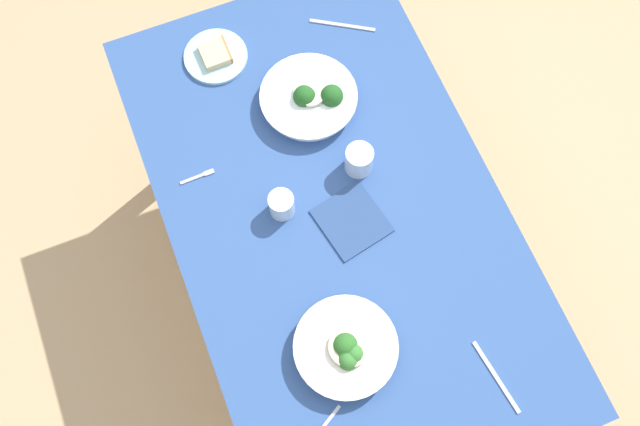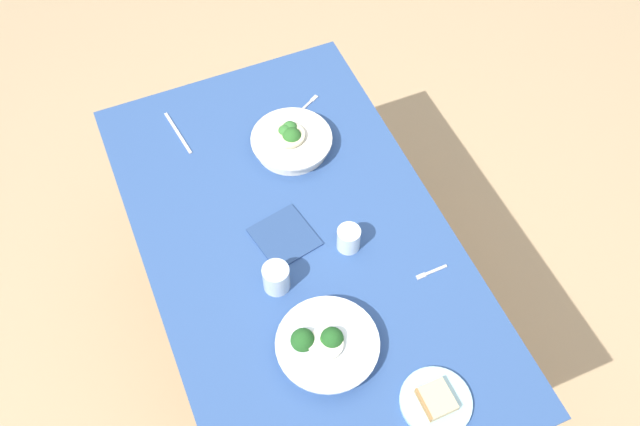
% 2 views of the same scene
% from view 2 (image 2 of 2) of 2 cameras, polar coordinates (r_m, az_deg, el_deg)
% --- Properties ---
extents(ground_plane, '(6.00, 6.00, 0.00)m').
position_cam_2_polar(ground_plane, '(2.72, -1.31, -10.54)').
color(ground_plane, tan).
extents(dining_table, '(1.49, 0.87, 0.72)m').
position_cam_2_polar(dining_table, '(2.17, -1.62, -4.03)').
color(dining_table, '#2D4C84').
rests_on(dining_table, ground_plane).
extents(broccoli_bowl_far, '(0.26, 0.26, 0.08)m').
position_cam_2_polar(broccoli_bowl_far, '(2.27, -2.31, 5.81)').
color(broccoli_bowl_far, silver).
rests_on(broccoli_bowl_far, dining_table).
extents(broccoli_bowl_near, '(0.27, 0.27, 0.08)m').
position_cam_2_polar(broccoli_bowl_near, '(1.90, 0.47, -10.51)').
color(broccoli_bowl_near, white).
rests_on(broccoli_bowl_near, dining_table).
extents(bread_side_plate, '(0.19, 0.19, 0.03)m').
position_cam_2_polar(bread_side_plate, '(1.89, 9.25, -14.64)').
color(bread_side_plate, '#99C6D1').
rests_on(bread_side_plate, dining_table).
extents(water_glass_center, '(0.08, 0.08, 0.09)m').
position_cam_2_polar(water_glass_center, '(1.98, -3.53, -5.20)').
color(water_glass_center, silver).
rests_on(water_glass_center, dining_table).
extents(water_glass_side, '(0.07, 0.07, 0.08)m').
position_cam_2_polar(water_glass_side, '(2.05, 2.30, -2.06)').
color(water_glass_side, silver).
rests_on(water_glass_side, dining_table).
extents(fork_by_far_bowl, '(0.01, 0.10, 0.00)m').
position_cam_2_polar(fork_by_far_bowl, '(2.05, 8.80, -4.73)').
color(fork_by_far_bowl, '#B7B7BC').
rests_on(fork_by_far_bowl, dining_table).
extents(fork_by_near_bowl, '(0.06, 0.10, 0.00)m').
position_cam_2_polar(fork_by_near_bowl, '(2.41, -0.99, 8.69)').
color(fork_by_near_bowl, '#B7B7BC').
rests_on(fork_by_near_bowl, dining_table).
extents(table_knife_left, '(0.20, 0.04, 0.00)m').
position_cam_2_polar(table_knife_left, '(2.37, -11.30, 6.30)').
color(table_knife_left, '#B7B7BC').
rests_on(table_knife_left, dining_table).
extents(napkin_folded_upper, '(0.20, 0.19, 0.01)m').
position_cam_2_polar(napkin_folded_upper, '(2.09, -2.86, -1.91)').
color(napkin_folded_upper, navy).
rests_on(napkin_folded_upper, dining_table).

